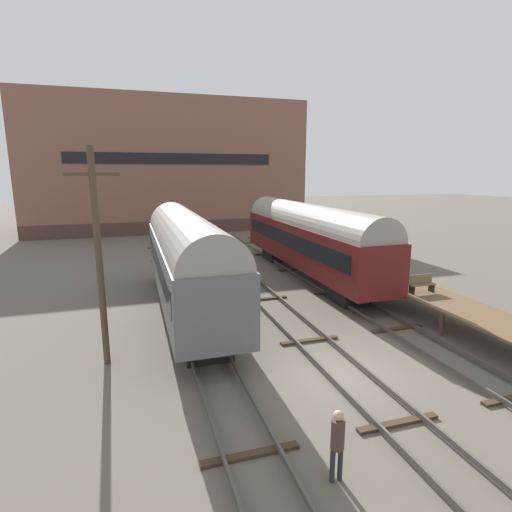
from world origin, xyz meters
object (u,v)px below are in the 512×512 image
(train_car_maroon, at_px, (307,235))
(utility_pole, at_px, (99,256))
(bench, at_px, (421,283))
(person_worker, at_px, (338,439))
(train_car_grey, at_px, (187,257))

(train_car_maroon, height_order, utility_pole, utility_pole)
(bench, relative_size, utility_pole, 0.18)
(person_worker, distance_m, utility_pole, 10.00)
(train_car_grey, bearing_deg, utility_pole, -128.22)
(bench, height_order, utility_pole, utility_pole)
(bench, bearing_deg, train_car_maroon, 105.32)
(train_car_maroon, xyz_separation_m, train_car_grey, (-8.80, -4.90, 0.05))
(utility_pole, bearing_deg, bench, 3.80)
(train_car_maroon, relative_size, utility_pole, 2.24)
(train_car_grey, relative_size, bench, 10.76)
(bench, bearing_deg, person_worker, -137.04)
(train_car_grey, bearing_deg, person_worker, -82.44)
(train_car_maroon, height_order, bench, train_car_maroon)
(train_car_grey, relative_size, person_worker, 8.29)
(person_worker, bearing_deg, bench, 42.96)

